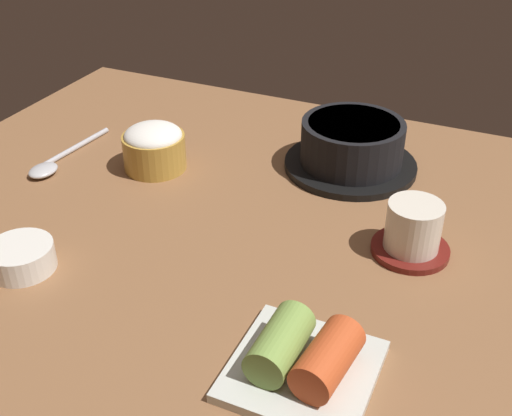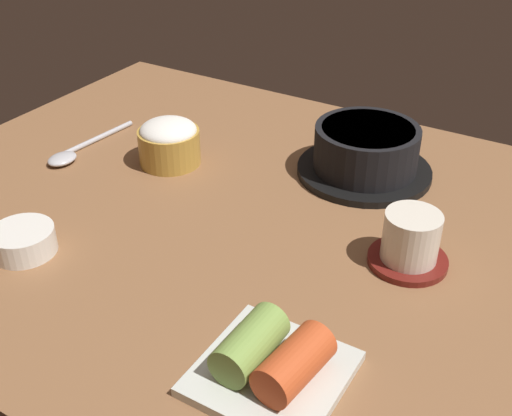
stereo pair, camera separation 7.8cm
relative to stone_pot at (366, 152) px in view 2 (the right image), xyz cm
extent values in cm
cube|color=brown|center=(-8.10, -17.93, -4.54)|extent=(100.00, 76.00, 2.00)
cylinder|color=black|center=(0.00, 0.00, -3.03)|extent=(19.15, 19.15, 1.02)
cylinder|color=black|center=(0.00, 0.00, 0.60)|extent=(14.66, 14.66, 6.23)
cylinder|color=#D15619|center=(0.00, 0.00, 3.41)|extent=(12.90, 12.90, 0.60)
cylinder|color=#B78C38|center=(-25.92, -11.56, -0.97)|extent=(9.01, 9.01, 5.16)
ellipsoid|color=white|center=(-25.92, -11.56, 1.61)|extent=(8.29, 8.29, 3.15)
cylinder|color=maroon|center=(12.60, -17.04, -3.14)|extent=(9.24, 9.24, 0.80)
cylinder|color=silver|center=(12.60, -17.04, 0.17)|extent=(6.46, 6.46, 5.83)
cylinder|color=#C6D18C|center=(12.60, -17.04, 2.78)|extent=(5.49, 5.49, 0.40)
cube|color=silver|center=(7.79, -40.28, -3.04)|extent=(13.17, 13.17, 1.00)
cylinder|color=#7A9E47|center=(5.49, -40.28, -0.51)|extent=(4.23, 7.98, 4.07)
cylinder|color=#C64C23|center=(10.10, -40.28, -0.51)|extent=(4.98, 8.33, 4.07)
cylinder|color=white|center=(-27.06, -38.23, -2.01)|extent=(7.51, 7.51, 3.07)
cylinder|color=#386B2D|center=(-27.06, -38.23, -0.77)|extent=(6.16, 6.16, 0.50)
cylinder|color=#B7B7BC|center=(-40.22, -12.30, -3.14)|extent=(2.32, 15.43, 0.80)
ellipsoid|color=#B7B7BC|center=(-39.46, -19.98, -2.82)|extent=(3.60, 4.68, 1.26)
camera|label=1|loc=(20.98, -80.17, 41.48)|focal=44.74mm
camera|label=2|loc=(27.91, -76.55, 41.48)|focal=44.74mm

